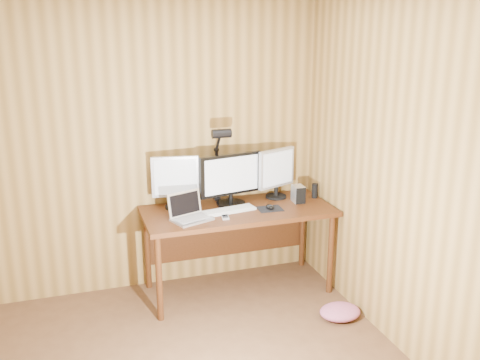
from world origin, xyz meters
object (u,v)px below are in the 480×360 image
monitor_left (175,181)px  mouse (270,207)px  monitor_center (231,179)px  monitor_right (277,172)px  phone (225,217)px  laptop (189,213)px  speaker (315,191)px  desk (236,220)px  desk_lamp (219,154)px  keyboard (229,210)px  hard_drive (298,194)px

monitor_left → mouse: (0.75, -0.28, -0.22)m
monitor_center → monitor_right: monitor_center is taller
monitor_right → phone: bearing=-170.1°
laptop → speaker: size_ratio=2.73×
desk → mouse: 0.33m
phone → speaker: (0.92, 0.25, 0.06)m
desk_lamp → monitor_left: bearing=-176.8°
desk → laptop: (-0.45, -0.18, 0.18)m
monitor_center → desk_lamp: desk_lamp is taller
monitor_left → laptop: bearing=-73.1°
monitor_center → speaker: size_ratio=4.34×
mouse → phone: (-0.42, -0.09, -0.02)m
speaker → laptop: bearing=-171.1°
speaker → monitor_center: bearing=176.3°
monitor_right → keyboard: monitor_right is taller
mouse → phone: bearing=-152.0°
mouse → hard_drive: hard_drive is taller
desk → monitor_right: (0.42, 0.12, 0.36)m
laptop → hard_drive: laptop is taller
monitor_center → speaker: monitor_center is taller
monitor_left → phone: (0.32, -0.37, -0.23)m
monitor_center → keyboard: size_ratio=1.22×
laptop → phone: bearing=-32.8°
monitor_center → mouse: monitor_center is taller
hard_drive → speaker: size_ratio=1.12×
phone → speaker: bearing=24.6°
speaker → hard_drive: bearing=-161.1°
mouse → keyboard: bearing=-171.9°
speaker → keyboard: bearing=-172.2°
laptop → speaker: 1.22m
keyboard → desk_lamp: size_ratio=0.66×
desk → monitor_left: size_ratio=3.56×
monitor_center → monitor_left: (-0.47, 0.06, 0.01)m
speaker → mouse: bearing=-161.6°
monitor_center → hard_drive: size_ratio=3.88×
keyboard → hard_drive: (0.65, 0.05, 0.06)m
laptop → speaker: (1.20, 0.19, 0.01)m
keyboard → speaker: size_ratio=3.55×
desk → speaker: bearing=0.8°
monitor_left → monitor_center: bearing=1.9°
monitor_center → phone: monitor_center is taller
monitor_center → mouse: bearing=-48.6°
monitor_left → phone: bearing=-39.0°
laptop → phone: 0.30m
phone → speaker: size_ratio=0.90×
monitor_center → phone: 0.41m
desk → laptop: laptop is taller
monitor_left → desk: bearing=-4.7°
keyboard → phone: bearing=-127.5°
monitor_center → phone: size_ratio=4.84×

